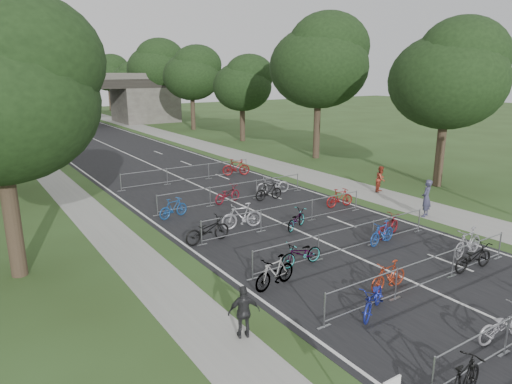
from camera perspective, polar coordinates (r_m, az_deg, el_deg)
road at (r=53.60m, az=-19.52°, el=6.23°), size 11.00×140.00×0.01m
sidewalk_right at (r=56.04m, az=-11.55°, el=7.12°), size 3.00×140.00×0.01m
sidewalk_left at (r=52.32m, az=-27.50°, el=5.22°), size 2.00×140.00×0.01m
lane_markings at (r=53.60m, az=-19.52°, el=6.23°), size 0.12×140.00×0.00m
overpass_bridge at (r=67.87m, az=-23.01°, el=10.55°), size 31.00×8.00×7.05m
tree_right_0 at (r=31.22m, az=23.10°, el=13.15°), size 7.17×7.17×10.93m
tree_right_1 at (r=39.23m, az=8.08°, el=15.68°), size 8.18×8.18×12.47m
tree_right_2 at (r=48.90m, az=-1.58°, el=13.32°), size 6.16×6.16×9.39m
tree_right_3 at (r=59.41m, az=-7.93°, el=14.39°), size 7.17×7.17×10.93m
tree_right_4 at (r=70.41m, az=-12.36°, el=15.03°), size 8.18×8.18×12.47m
tree_right_5 at (r=81.70m, az=-15.46°, el=13.39°), size 6.16×6.16×9.39m
tree_right_6 at (r=93.15m, az=-17.91°, el=13.93°), size 7.17×7.17×10.93m
barrier_row_2 at (r=16.84m, az=20.48°, el=-9.45°), size 9.70×0.08×1.10m
barrier_row_3 at (r=19.10m, az=11.28°, el=-5.88°), size 9.70×0.08×1.10m
barrier_row_4 at (r=21.93m, az=3.95°, el=-2.89°), size 9.70×0.08×1.10m
barrier_row_5 at (r=25.92m, az=-2.76°, el=-0.09°), size 9.70×0.08×1.10m
barrier_row_6 at (r=31.09m, az=-8.44°, el=2.28°), size 9.70×0.08×1.10m
bike_4 at (r=11.74m, az=24.42°, el=-21.00°), size 1.98×0.89×1.15m
bike_5 at (r=14.66m, az=28.43°, el=-14.34°), size 1.94×0.89×0.98m
bike_8 at (r=14.66m, az=14.50°, el=-12.87°), size 2.01×1.49×1.01m
bike_9 at (r=16.31m, az=16.24°, el=-10.04°), size 1.69×0.50×1.01m
bike_10 at (r=18.93m, az=25.52°, el=-7.37°), size 2.02×0.82×1.04m
bike_11 at (r=20.13m, az=24.96°, el=-5.78°), size 2.03×0.73×1.19m
bike_12 at (r=15.84m, az=2.37°, el=-10.00°), size 1.91×0.84×1.11m
bike_13 at (r=17.57m, az=5.71°, el=-7.71°), size 1.88×0.68×0.98m
bike_14 at (r=20.32m, az=15.49°, el=-4.97°), size 1.75×0.72×1.02m
bike_15 at (r=21.35m, az=16.18°, el=-4.10°), size 1.98×1.13×0.99m
bike_16 at (r=19.88m, az=-6.09°, el=-4.77°), size 2.18×0.86×1.13m
bike_17 at (r=21.52m, az=-1.79°, el=-3.03°), size 2.10×0.95×1.22m
bike_18 at (r=21.59m, az=5.04°, el=-3.45°), size 1.82×1.32×0.91m
bike_19 at (r=25.33m, az=10.41°, el=-0.74°), size 1.77×0.68×1.03m
bike_20 at (r=23.45m, az=-10.30°, el=-1.99°), size 1.79×0.88×1.03m
bike_21 at (r=25.81m, az=-3.60°, el=-0.28°), size 1.99×1.12×0.99m
bike_22 at (r=26.27m, az=1.59°, el=0.08°), size 1.77×0.60×1.05m
bike_23 at (r=27.67m, az=2.13°, el=0.91°), size 2.24×1.16×1.12m
bike_27 at (r=32.63m, az=-2.51°, el=3.10°), size 2.03×1.24×1.18m
pedestrian_a at (r=24.76m, az=20.51°, el=-0.74°), size 0.82×0.67×1.92m
pedestrian_b at (r=29.07m, az=15.34°, el=1.56°), size 0.95×0.85×1.61m
pedestrian_c at (r=13.01m, az=-1.52°, el=-14.79°), size 0.97×0.65×1.54m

